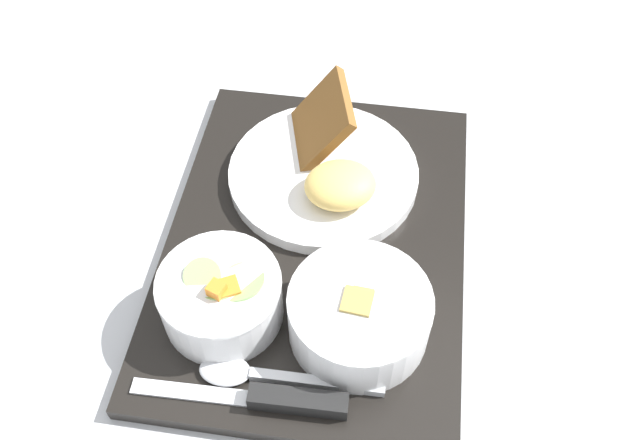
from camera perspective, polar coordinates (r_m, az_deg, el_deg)
ground_plane at (r=0.69m, az=0.00°, el=-2.34°), size 4.00×4.00×0.00m
serving_tray at (r=0.69m, az=0.00°, el=-1.95°), size 0.45×0.36×0.02m
bowl_salad at (r=0.61m, az=-7.94°, el=-6.26°), size 0.11×0.11×0.06m
bowl_soup at (r=0.60m, az=3.76°, el=-7.77°), size 0.13×0.13×0.06m
plate_main at (r=0.72m, az=0.86°, el=4.19°), size 0.20×0.20×0.08m
knife at (r=0.59m, az=-2.73°, el=-14.89°), size 0.04×0.19×0.02m
spoon at (r=0.60m, az=-4.28°, el=-12.91°), size 0.04×0.16×0.01m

